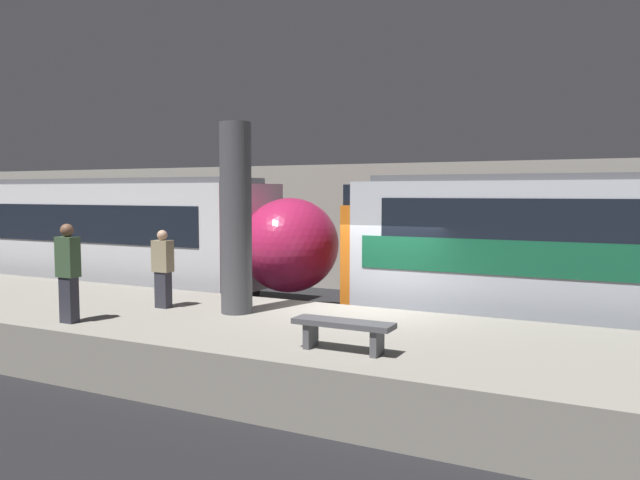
% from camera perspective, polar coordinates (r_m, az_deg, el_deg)
% --- Properties ---
extents(ground_plane, '(120.00, 120.00, 0.00)m').
position_cam_1_polar(ground_plane, '(12.77, 4.43, -10.18)').
color(ground_plane, black).
extents(platform, '(40.00, 4.35, 0.92)m').
position_cam_1_polar(platform, '(10.74, -0.02, -10.44)').
color(platform, gray).
rests_on(platform, ground).
extents(station_rear_barrier, '(50.00, 0.15, 4.11)m').
position_cam_1_polar(station_rear_barrier, '(19.17, 12.54, 0.85)').
color(station_rear_barrier, '#9E998E').
rests_on(station_rear_barrier, ground).
extents(support_pillar_near, '(0.59, 0.59, 3.58)m').
position_cam_1_polar(support_pillar_near, '(11.82, -7.69, 1.96)').
color(support_pillar_near, '#47474C').
rests_on(support_pillar_near, platform).
extents(train_modern, '(18.00, 3.09, 3.60)m').
position_cam_1_polar(train_modern, '(21.23, -22.22, 0.37)').
color(train_modern, black).
rests_on(train_modern, ground).
extents(person_waiting, '(0.38, 0.24, 1.74)m').
position_cam_1_polar(person_waiting, '(11.74, -22.03, -2.59)').
color(person_waiting, '#2D2D38').
rests_on(person_waiting, platform).
extents(person_walking, '(0.38, 0.24, 1.54)m').
position_cam_1_polar(person_walking, '(12.69, -14.18, -2.44)').
color(person_walking, '#2D2D38').
rests_on(person_walking, platform).
extents(platform_bench, '(1.50, 0.40, 0.45)m').
position_cam_1_polar(platform_bench, '(9.04, 2.12, -8.07)').
color(platform_bench, '#4C4C51').
rests_on(platform_bench, platform).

